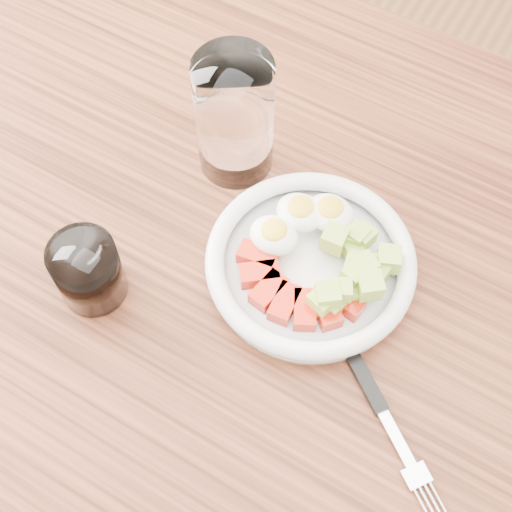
{
  "coord_description": "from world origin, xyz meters",
  "views": [
    {
      "loc": [
        0.17,
        -0.3,
        1.47
      ],
      "look_at": [
        -0.01,
        0.01,
        0.8
      ],
      "focal_mm": 50.0,
      "sensor_mm": 36.0,
      "label": 1
    }
  ],
  "objects": [
    {
      "name": "fork",
      "position": [
        0.16,
        -0.05,
        0.78
      ],
      "size": [
        0.19,
        0.14,
        0.01
      ],
      "color": "black",
      "rests_on": "dining_table"
    },
    {
      "name": "water_glass",
      "position": [
        -0.11,
        0.13,
        0.85
      ],
      "size": [
        0.09,
        0.09,
        0.16
      ],
      "primitive_type": "cylinder",
      "color": "white",
      "rests_on": "dining_table"
    },
    {
      "name": "dining_table",
      "position": [
        0.0,
        0.0,
        0.67
      ],
      "size": [
        1.5,
        0.9,
        0.77
      ],
      "color": "brown",
      "rests_on": "ground"
    },
    {
      "name": "bowl",
      "position": [
        0.04,
        0.04,
        0.79
      ],
      "size": [
        0.23,
        0.23,
        0.06
      ],
      "color": "white",
      "rests_on": "dining_table"
    },
    {
      "name": "ground",
      "position": [
        0.0,
        0.0,
        0.0
      ],
      "size": [
        4.0,
        4.0,
        0.0
      ],
      "primitive_type": "plane",
      "color": "brown",
      "rests_on": "ground"
    },
    {
      "name": "coffee_glass",
      "position": [
        -0.15,
        -0.1,
        0.81
      ],
      "size": [
        0.07,
        0.07,
        0.08
      ],
      "color": "white",
      "rests_on": "dining_table"
    }
  ]
}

